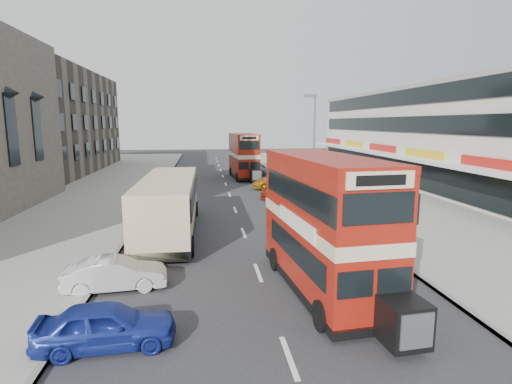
{
  "coord_description": "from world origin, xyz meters",
  "views": [
    {
      "loc": [
        -2.06,
        -13.33,
        5.94
      ],
      "look_at": [
        0.31,
        5.04,
        2.77
      ],
      "focal_mm": 28.44,
      "sensor_mm": 36.0,
      "label": 1
    }
  ],
  "objects_px": {
    "coach": "(169,203)",
    "car_right_c": "(271,170)",
    "bus_main": "(324,224)",
    "car_right_a": "(289,191)",
    "car_left_front": "(116,274)",
    "cyclist": "(288,189)",
    "pedestrian_near": "(352,192)",
    "pedestrian_far": "(303,169)",
    "bus_second": "(244,156)",
    "car_right_b": "(279,182)",
    "street_lamp": "(313,138)",
    "car_left_near": "(106,325)"
  },
  "relations": [
    {
      "from": "cyclist",
      "to": "car_right_b",
      "type": "bearing_deg",
      "value": 95.09
    },
    {
      "from": "bus_main",
      "to": "bus_second",
      "type": "height_order",
      "value": "bus_main"
    },
    {
      "from": "bus_main",
      "to": "car_left_front",
      "type": "height_order",
      "value": "bus_main"
    },
    {
      "from": "pedestrian_far",
      "to": "bus_main",
      "type": "bearing_deg",
      "value": -92.31
    },
    {
      "from": "street_lamp",
      "to": "pedestrian_far",
      "type": "xyz_separation_m",
      "value": [
        2.04,
        11.35,
        -3.83
      ]
    },
    {
      "from": "street_lamp",
      "to": "car_left_front",
      "type": "xyz_separation_m",
      "value": [
        -11.81,
        -16.98,
        -4.2
      ]
    },
    {
      "from": "street_lamp",
      "to": "pedestrian_far",
      "type": "relative_size",
      "value": 5.08
    },
    {
      "from": "pedestrian_near",
      "to": "car_right_b",
      "type": "bearing_deg",
      "value": -96.04
    },
    {
      "from": "car_right_c",
      "to": "street_lamp",
      "type": "bearing_deg",
      "value": 8.27
    },
    {
      "from": "car_left_near",
      "to": "cyclist",
      "type": "height_order",
      "value": "cyclist"
    },
    {
      "from": "bus_second",
      "to": "pedestrian_far",
      "type": "relative_size",
      "value": 5.28
    },
    {
      "from": "car_right_a",
      "to": "cyclist",
      "type": "height_order",
      "value": "cyclist"
    },
    {
      "from": "bus_main",
      "to": "car_right_a",
      "type": "bearing_deg",
      "value": -103.26
    },
    {
      "from": "cyclist",
      "to": "car_left_near",
      "type": "bearing_deg",
      "value": -108.01
    },
    {
      "from": "coach",
      "to": "car_left_near",
      "type": "relative_size",
      "value": 2.94
    },
    {
      "from": "bus_main",
      "to": "car_left_front",
      "type": "xyz_separation_m",
      "value": [
        -7.36,
        1.04,
        -1.87
      ]
    },
    {
      "from": "coach",
      "to": "pedestrian_near",
      "type": "xyz_separation_m",
      "value": [
        12.39,
        5.6,
        -0.63
      ]
    },
    {
      "from": "coach",
      "to": "car_left_front",
      "type": "xyz_separation_m",
      "value": [
        -1.3,
        -7.42,
        -1.08
      ]
    },
    {
      "from": "bus_main",
      "to": "pedestrian_far",
      "type": "bearing_deg",
      "value": -107.7
    },
    {
      "from": "bus_second",
      "to": "car_right_b",
      "type": "distance_m",
      "value": 8.49
    },
    {
      "from": "street_lamp",
      "to": "pedestrian_near",
      "type": "xyz_separation_m",
      "value": [
        1.88,
        -3.96,
        -3.75
      ]
    },
    {
      "from": "car_right_a",
      "to": "car_right_c",
      "type": "relative_size",
      "value": 1.32
    },
    {
      "from": "car_left_front",
      "to": "car_right_a",
      "type": "bearing_deg",
      "value": -36.08
    },
    {
      "from": "coach",
      "to": "car_right_c",
      "type": "xyz_separation_m",
      "value": [
        9.54,
        24.01,
        -1.08
      ]
    },
    {
      "from": "car_left_near",
      "to": "car_right_c",
      "type": "bearing_deg",
      "value": -20.44
    },
    {
      "from": "pedestrian_near",
      "to": "car_left_near",
      "type": "bearing_deg",
      "value": 21.72
    },
    {
      "from": "bus_second",
      "to": "car_left_front",
      "type": "xyz_separation_m",
      "value": [
        -7.51,
        -29.28,
        -1.85
      ]
    },
    {
      "from": "car_left_near",
      "to": "pedestrian_far",
      "type": "height_order",
      "value": "pedestrian_far"
    },
    {
      "from": "street_lamp",
      "to": "car_right_b",
      "type": "bearing_deg",
      "value": 113.56
    },
    {
      "from": "car_right_a",
      "to": "cyclist",
      "type": "relative_size",
      "value": 2.1
    },
    {
      "from": "bus_main",
      "to": "pedestrian_far",
      "type": "distance_m",
      "value": 30.12
    },
    {
      "from": "coach",
      "to": "car_right_b",
      "type": "bearing_deg",
      "value": 58.66
    },
    {
      "from": "coach",
      "to": "pedestrian_far",
      "type": "distance_m",
      "value": 24.4
    },
    {
      "from": "car_left_near",
      "to": "car_right_b",
      "type": "bearing_deg",
      "value": -24.56
    },
    {
      "from": "bus_second",
      "to": "bus_main",
      "type": "bearing_deg",
      "value": 86.15
    },
    {
      "from": "pedestrian_far",
      "to": "car_right_c",
      "type": "bearing_deg",
      "value": 144.28
    },
    {
      "from": "car_left_near",
      "to": "car_right_a",
      "type": "xyz_separation_m",
      "value": [
        9.28,
        20.46,
        0.04
      ]
    },
    {
      "from": "car_right_a",
      "to": "car_right_b",
      "type": "bearing_deg",
      "value": 176.16
    },
    {
      "from": "car_right_a",
      "to": "car_right_c",
      "type": "bearing_deg",
      "value": 173.22
    },
    {
      "from": "car_left_front",
      "to": "car_right_c",
      "type": "height_order",
      "value": "car_right_c"
    },
    {
      "from": "car_left_front",
      "to": "car_left_near",
      "type": "bearing_deg",
      "value": -177.26
    },
    {
      "from": "car_left_front",
      "to": "cyclist",
      "type": "bearing_deg",
      "value": -35.78
    },
    {
      "from": "bus_second",
      "to": "car_right_c",
      "type": "height_order",
      "value": "bus_second"
    },
    {
      "from": "car_left_front",
      "to": "pedestrian_far",
      "type": "xyz_separation_m",
      "value": [
        13.86,
        28.33,
        0.36
      ]
    },
    {
      "from": "street_lamp",
      "to": "bus_main",
      "type": "bearing_deg",
      "value": -103.89
    },
    {
      "from": "coach",
      "to": "street_lamp",
      "type": "bearing_deg",
      "value": 42.72
    },
    {
      "from": "coach",
      "to": "car_right_c",
      "type": "distance_m",
      "value": 25.86
    },
    {
      "from": "car_right_c",
      "to": "pedestrian_far",
      "type": "xyz_separation_m",
      "value": [
        3.01,
        -3.1,
        0.36
      ]
    },
    {
      "from": "street_lamp",
      "to": "cyclist",
      "type": "height_order",
      "value": "street_lamp"
    },
    {
      "from": "bus_main",
      "to": "car_left_near",
      "type": "bearing_deg",
      "value": 17.63
    }
  ]
}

